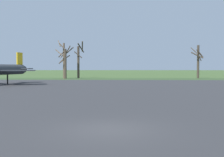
% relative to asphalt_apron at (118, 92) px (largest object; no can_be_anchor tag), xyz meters
% --- Properties ---
extents(ground_plane, '(600.00, 600.00, 0.00)m').
position_rel_asphalt_apron_xyz_m(ground_plane, '(0.00, -18.41, -0.03)').
color(ground_plane, '#425B2D').
extents(asphalt_apron, '(104.67, 61.38, 0.05)m').
position_rel_asphalt_apron_xyz_m(asphalt_apron, '(0.00, 0.00, 0.00)').
color(asphalt_apron, '#333335').
rests_on(asphalt_apron, ground).
extents(grass_verge_strip, '(164.67, 12.00, 0.06)m').
position_rel_asphalt_apron_xyz_m(grass_verge_strip, '(0.00, 36.69, 0.00)').
color(grass_verge_strip, '#354D28').
rests_on(grass_verge_strip, ground).
extents(bare_tree_far_left, '(3.21, 3.39, 9.52)m').
position_rel_asphalt_apron_xyz_m(bare_tree_far_left, '(-14.18, 37.75, 4.95)').
color(bare_tree_far_left, brown).
rests_on(bare_tree_far_left, ground).
extents(bare_tree_left_of_center, '(3.81, 2.30, 8.04)m').
position_rel_asphalt_apron_xyz_m(bare_tree_left_of_center, '(-13.33, 36.30, 4.18)').
color(bare_tree_left_of_center, '#42382D').
rests_on(bare_tree_left_of_center, ground).
extents(bare_tree_center, '(2.49, 2.93, 9.57)m').
position_rel_asphalt_apron_xyz_m(bare_tree_center, '(-10.98, 41.79, 4.82)').
color(bare_tree_center, '#42382D').
rests_on(bare_tree_center, ground).
extents(bare_tree_right_of_center, '(3.23, 2.59, 8.38)m').
position_rel_asphalt_apron_xyz_m(bare_tree_right_of_center, '(19.28, 40.65, 4.57)').
color(bare_tree_right_of_center, '#42382D').
rests_on(bare_tree_right_of_center, ground).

